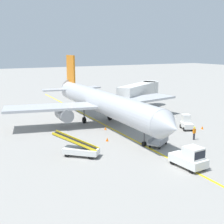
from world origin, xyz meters
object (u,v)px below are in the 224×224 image
pushback_tug (190,158)px  belt_loader_forward_hold (155,121)px  ground_crew_marshaller (194,133)px  safety_cone_nose_right (202,128)px  jet_bridge (141,90)px  belt_loader_aft_hold (80,149)px  safety_cone_nose_left (150,119)px  airliner (101,102)px  baggage_cart_loaded (158,142)px  safety_cone_wingtip_left (107,139)px  safety_cone_tail_area (66,137)px  safety_cone_wingtip_right (106,128)px  baggage_tug_near_wing (186,123)px

pushback_tug → belt_loader_forward_hold: bearing=65.9°
ground_crew_marshaller → safety_cone_nose_right: size_ratio=3.86×
jet_bridge → pushback_tug: size_ratio=3.30×
belt_loader_aft_hold → safety_cone_nose_right: size_ratio=10.27×
belt_loader_forward_hold → safety_cone_nose_right: size_ratio=11.40×
safety_cone_nose_left → belt_loader_forward_hold: bearing=-115.8°
airliner → safety_cone_nose_left: size_ratio=80.15×
jet_bridge → ground_crew_marshaller: bearing=-104.5°
baggage_cart_loaded → safety_cone_wingtip_left: size_ratio=8.25×
safety_cone_nose_right → airliner: bearing=139.5°
ground_crew_marshaller → safety_cone_wingtip_left: ground_crew_marshaller is taller
belt_loader_forward_hold → safety_cone_wingtip_left: bearing=-161.3°
baggage_cart_loaded → safety_cone_wingtip_left: bearing=135.1°
safety_cone_nose_left → safety_cone_wingtip_left: (-11.21, -6.51, 0.00)m
pushback_tug → belt_loader_forward_hold: (6.51, 14.54, -0.22)m
safety_cone_nose_left → safety_cone_tail_area: same height
belt_loader_forward_hold → safety_cone_wingtip_right: 7.59m
baggage_tug_near_wing → ground_crew_marshaller: 5.05m
pushback_tug → safety_cone_nose_right: bearing=40.6°
baggage_cart_loaded → belt_loader_aft_hold: bearing=172.9°
baggage_tug_near_wing → belt_loader_aft_hold: bearing=-170.5°
jet_bridge → safety_cone_wingtip_left: size_ratio=27.85×
safety_cone_nose_left → safety_cone_nose_right: size_ratio=1.00×
baggage_cart_loaded → safety_cone_tail_area: bearing=137.2°
baggage_cart_loaded → safety_cone_nose_left: bearing=58.6°
baggage_cart_loaded → safety_cone_nose_right: baggage_cart_loaded is taller
jet_bridge → safety_cone_wingtip_right: jet_bridge is taller
baggage_cart_loaded → safety_cone_tail_area: baggage_cart_loaded is taller
jet_bridge → safety_cone_wingtip_right: 16.65m
belt_loader_aft_hold → baggage_cart_loaded: belt_loader_aft_hold is taller
pushback_tug → baggage_tug_near_wing: bearing=49.2°
jet_bridge → pushback_tug: jet_bridge is taller
baggage_tug_near_wing → safety_cone_wingtip_right: baggage_tug_near_wing is taller
belt_loader_forward_hold → baggage_tug_near_wing: bearing=-51.3°
pushback_tug → belt_loader_aft_hold: belt_loader_aft_hold is taller
pushback_tug → ground_crew_marshaller: size_ratio=2.18×
safety_cone_wingtip_right → safety_cone_nose_left: bearing=10.7°
pushback_tug → safety_cone_nose_left: size_ratio=8.43×
jet_bridge → belt_loader_forward_hold: 13.15m
baggage_tug_near_wing → belt_loader_aft_hold: size_ratio=0.60×
airliner → safety_cone_tail_area: bearing=-147.0°
baggage_tug_near_wing → safety_cone_wingtip_right: 11.56m
baggage_tug_near_wing → safety_cone_nose_left: size_ratio=6.18×
airliner → belt_loader_forward_hold: 8.54m
safety_cone_nose_right → safety_cone_wingtip_left: bearing=174.4°
belt_loader_forward_hold → safety_cone_wingtip_left: (-9.64, -3.27, -0.56)m
ground_crew_marshaller → safety_cone_tail_area: ground_crew_marshaller is taller
safety_cone_wingtip_left → belt_loader_aft_hold: bearing=-146.5°
airliner → ground_crew_marshaller: (6.70, -12.96, -2.51)m
jet_bridge → airliner: bearing=-150.4°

